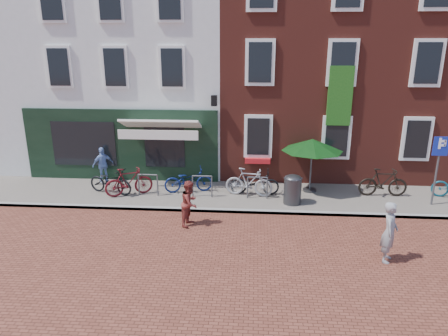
# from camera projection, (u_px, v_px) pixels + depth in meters

# --- Properties ---
(ground) EXTENTS (80.00, 80.00, 0.00)m
(ground) POSITION_uv_depth(u_px,v_px,m) (242.00, 214.00, 13.80)
(ground) COLOR brown
(sidewalk) EXTENTS (24.00, 3.00, 0.10)m
(sidewalk) POSITION_uv_depth(u_px,v_px,m) (271.00, 197.00, 15.14)
(sidewalk) COLOR slate
(sidewalk) RESTS_ON ground
(building_stucco) EXTENTS (8.00, 8.00, 9.00)m
(building_stucco) POSITION_uv_depth(u_px,v_px,m) (143.00, 64.00, 19.49)
(building_stucco) COLOR silver
(building_stucco) RESTS_ON ground
(building_brick_mid) EXTENTS (6.00, 8.00, 10.00)m
(building_brick_mid) POSITION_uv_depth(u_px,v_px,m) (292.00, 54.00, 18.84)
(building_brick_mid) COLOR maroon
(building_brick_mid) RESTS_ON ground
(building_brick_right) EXTENTS (6.00, 8.00, 10.00)m
(building_brick_right) POSITION_uv_depth(u_px,v_px,m) (427.00, 54.00, 18.42)
(building_brick_right) COLOR maroon
(building_brick_right) RESTS_ON ground
(litter_bin) EXTENTS (0.61, 0.61, 1.12)m
(litter_bin) POSITION_uv_depth(u_px,v_px,m) (293.00, 188.00, 14.25)
(litter_bin) COLOR #37373A
(litter_bin) RESTS_ON sidewalk
(parking_sign) EXTENTS (0.50, 0.07, 2.43)m
(parking_sign) POSITION_uv_depth(u_px,v_px,m) (439.00, 159.00, 13.82)
(parking_sign) COLOR #4C4C4F
(parking_sign) RESTS_ON sidewalk
(parasol) EXTENTS (2.27, 2.27, 2.13)m
(parasol) POSITION_uv_depth(u_px,v_px,m) (312.00, 143.00, 15.04)
(parasol) COLOR #4C4C4F
(parasol) RESTS_ON sidewalk
(woman) EXTENTS (0.58, 0.70, 1.65)m
(woman) POSITION_uv_depth(u_px,v_px,m) (389.00, 232.00, 10.62)
(woman) COLOR gray
(woman) RESTS_ON ground
(boy) EXTENTS (0.73, 0.83, 1.45)m
(boy) POSITION_uv_depth(u_px,v_px,m) (190.00, 203.00, 12.78)
(boy) COLOR maroon
(boy) RESTS_ON ground
(cafe_person) EXTENTS (0.88, 0.78, 1.43)m
(cafe_person) POSITION_uv_depth(u_px,v_px,m) (103.00, 165.00, 16.44)
(cafe_person) COLOR #7794CC
(cafe_person) RESTS_ON sidewalk
(bicycle_0) EXTENTS (1.91, 1.14, 0.95)m
(bicycle_0) POSITION_uv_depth(u_px,v_px,m) (110.00, 181.00, 15.22)
(bicycle_0) COLOR black
(bicycle_0) RESTS_ON sidewalk
(bicycle_1) EXTENTS (1.79, 1.21, 1.05)m
(bicycle_1) POSITION_uv_depth(u_px,v_px,m) (129.00, 182.00, 15.02)
(bicycle_1) COLOR #581116
(bicycle_1) RESTS_ON sidewalk
(bicycle_2) EXTENTS (1.90, 1.04, 0.95)m
(bicycle_2) POSITION_uv_depth(u_px,v_px,m) (188.00, 180.00, 15.38)
(bicycle_2) COLOR #0D1B4D
(bicycle_2) RESTS_ON sidewalk
(bicycle_3) EXTENTS (1.81, 0.77, 1.05)m
(bicycle_3) POSITION_uv_depth(u_px,v_px,m) (249.00, 182.00, 14.98)
(bicycle_3) COLOR #979699
(bicycle_3) RESTS_ON sidewalk
(bicycle_4) EXTENTS (1.81, 0.65, 0.95)m
(bicycle_4) POSITION_uv_depth(u_px,v_px,m) (255.00, 182.00, 15.15)
(bicycle_4) COLOR black
(bicycle_4) RESTS_ON sidewalk
(bicycle_5) EXTENTS (1.76, 0.52, 1.05)m
(bicycle_5) POSITION_uv_depth(u_px,v_px,m) (383.00, 182.00, 14.95)
(bicycle_5) COLOR black
(bicycle_5) RESTS_ON sidewalk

